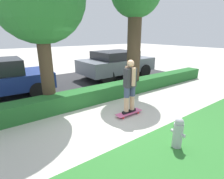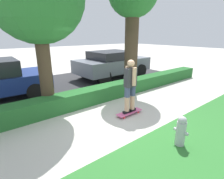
% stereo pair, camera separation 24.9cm
% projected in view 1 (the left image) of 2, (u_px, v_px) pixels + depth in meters
% --- Properties ---
extents(ground_plane, '(60.00, 60.00, 0.00)m').
position_uv_depth(ground_plane, '(120.00, 119.00, 5.01)').
color(ground_plane, '#BCB7AD').
extents(street_asphalt, '(13.00, 5.00, 0.01)m').
position_uv_depth(street_asphalt, '(65.00, 86.00, 8.25)').
color(street_asphalt, '#2D2D30').
rests_on(street_asphalt, ground_plane).
extents(hedge_row, '(13.00, 0.60, 0.52)m').
position_uv_depth(hedge_row, '(92.00, 95.00, 6.17)').
color(hedge_row, '#236028').
rests_on(hedge_row, ground_plane).
extents(skateboard, '(0.87, 0.24, 0.09)m').
position_uv_depth(skateboard, '(129.00, 113.00, 5.25)').
color(skateboard, '#DB5B93').
rests_on(skateboard, ground_plane).
extents(skater_person, '(0.48, 0.40, 1.57)m').
position_uv_depth(skater_person, '(130.00, 86.00, 4.99)').
color(skater_person, black).
rests_on(skater_person, skateboard).
extents(parked_car_middle, '(4.15, 2.14, 1.46)m').
position_uv_depth(parked_car_middle, '(116.00, 63.00, 9.59)').
color(parked_car_middle, slate).
rests_on(parked_car_middle, ground_plane).
extents(fire_hydrant, '(0.20, 0.32, 0.69)m').
position_uv_depth(fire_hydrant, '(178.00, 133.00, 3.69)').
color(fire_hydrant, '#ADADB2').
rests_on(fire_hydrant, ground_plane).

